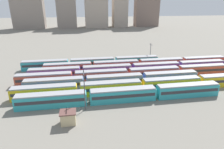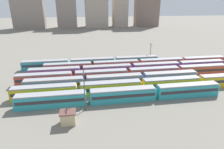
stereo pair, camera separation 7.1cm
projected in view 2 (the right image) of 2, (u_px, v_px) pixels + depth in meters
ground_plane at (71, 82)px, 66.15m from camera, size 600.00×600.00×0.00m
train_track_0 at (123, 95)px, 53.23m from camera, size 55.80×3.06×3.75m
train_track_1 at (142, 85)px, 59.07m from camera, size 74.70×3.06×3.75m
train_track_2 at (115, 80)px, 62.77m from camera, size 55.80×3.06×3.75m
train_track_3 at (154, 72)px, 69.84m from camera, size 93.60×3.06×3.75m
train_track_4 at (132, 69)px, 73.65m from camera, size 74.70×3.06×3.75m
train_track_5 at (139, 64)px, 79.10m from camera, size 74.70×3.06×3.75m
train_track_6 at (93, 63)px, 81.16m from camera, size 55.80×3.06×3.75m
catenary_pole_0 at (84, 89)px, 47.48m from camera, size 0.24×3.20×10.62m
catenary_pole_1 at (150, 52)px, 86.95m from camera, size 0.24×3.20×8.55m
signal_hut at (68, 117)px, 43.47m from camera, size 3.60×3.00×3.04m
distant_building_0 at (28, 7)px, 191.50m from camera, size 29.77×14.30×41.60m
distant_building_1 at (67, 11)px, 198.41m from camera, size 19.08×16.28×33.49m
distant_building_2 at (96, 3)px, 200.08m from camera, size 22.62×21.24×49.23m
distant_building_3 at (120, 13)px, 207.63m from camera, size 14.84×15.14×27.61m
distant_building_4 at (147, 2)px, 208.07m from camera, size 25.19×12.06×49.98m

